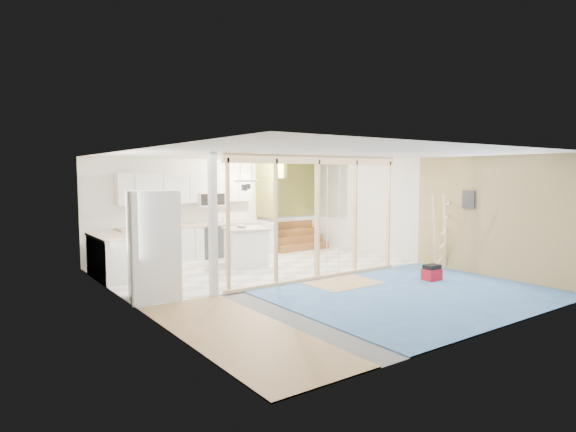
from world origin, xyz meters
TOP-DOWN VIEW (x-y plane):
  - room at (0.00, 0.00)m, footprint 7.01×8.01m
  - floor_overlays at (0.07, 0.06)m, footprint 7.00×8.00m
  - stud_frame at (-0.24, -0.00)m, footprint 4.66×0.14m
  - base_cabinets at (-1.61, 3.36)m, footprint 4.45×2.24m
  - upper_cabinets at (-0.84, 3.82)m, footprint 3.60×0.41m
  - green_partition at (2.04, 3.66)m, footprint 2.25×1.51m
  - pot_rack at (-0.31, 1.89)m, footprint 0.52×0.52m
  - sheathing_panel at (3.48, -2.00)m, footprint 0.02×4.00m
  - electrical_panel at (3.43, -1.40)m, footprint 0.04×0.30m
  - ceiling_light at (1.40, 3.00)m, footprint 0.32×0.32m
  - fridge at (-3.02, 0.45)m, footprint 0.99×0.96m
  - island at (-0.14, 2.19)m, footprint 1.13×1.13m
  - bowl at (-0.23, 2.21)m, footprint 0.34×0.34m
  - soap_bottle_a at (-1.20, 3.65)m, footprint 0.13×0.13m
  - soap_bottle_b at (0.04, 3.65)m, footprint 0.11×0.11m
  - toolbox at (2.17, -1.45)m, footprint 0.37×0.29m
  - ladder at (3.18, -0.87)m, footprint 0.92×0.17m

SIDE VIEW (x-z plane):
  - floor_overlays at x=0.07m, z-range 0.00..0.02m
  - toolbox at x=2.17m, z-range -0.01..0.33m
  - island at x=-0.14m, z-range 0.00..0.93m
  - base_cabinets at x=-1.61m, z-range 0.00..0.93m
  - ladder at x=3.18m, z-range 0.02..1.75m
  - green_partition at x=2.04m, z-range -0.36..2.24m
  - bowl at x=-0.23m, z-range 0.93..0.99m
  - fridge at x=-3.02m, z-range 0.00..1.93m
  - soap_bottle_b at x=0.04m, z-range 0.93..1.12m
  - soap_bottle_a at x=-1.20m, z-range 0.93..1.21m
  - sheathing_panel at x=3.48m, z-range 0.00..2.60m
  - room at x=0.00m, z-range 0.00..2.61m
  - stud_frame at x=-0.24m, z-range 0.29..2.89m
  - electrical_panel at x=3.43m, z-range 1.45..1.85m
  - upper_cabinets at x=-0.84m, z-range 1.39..2.25m
  - pot_rack at x=-0.31m, z-range 1.64..2.36m
  - ceiling_light at x=1.40m, z-range 2.50..2.58m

